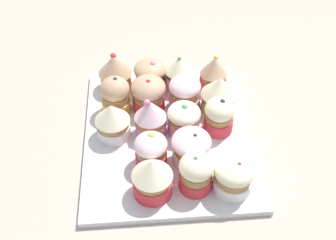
# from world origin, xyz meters

# --- Properties ---
(ground_plane) EXTENTS (1.80, 1.80, 0.03)m
(ground_plane) POSITION_xyz_m (0.00, 0.00, -0.01)
(ground_plane) COLOR #B2A899
(baking_tray) EXTENTS (0.30, 0.36, 0.01)m
(baking_tray) POSITION_xyz_m (0.00, 0.00, 0.01)
(baking_tray) COLOR silver
(baking_tray) RESTS_ON ground_plane
(cupcake_0) EXTENTS (0.05, 0.05, 0.07)m
(cupcake_0) POSITION_xyz_m (-0.10, -0.12, 0.05)
(cupcake_0) COLOR #D1333D
(cupcake_0) RESTS_ON baking_tray
(cupcake_1) EXTENTS (0.06, 0.06, 0.07)m
(cupcake_1) POSITION_xyz_m (-0.03, -0.13, 0.05)
(cupcake_1) COLOR white
(cupcake_1) RESTS_ON baking_tray
(cupcake_2) EXTENTS (0.06, 0.06, 0.07)m
(cupcake_2) POSITION_xyz_m (0.03, -0.13, 0.04)
(cupcake_2) COLOR #D1333D
(cupcake_2) RESTS_ON baking_tray
(cupcake_3) EXTENTS (0.07, 0.07, 0.08)m
(cupcake_3) POSITION_xyz_m (0.09, -0.13, 0.05)
(cupcake_3) COLOR #EFC651
(cupcake_3) RESTS_ON baking_tray
(cupcake_4) EXTENTS (0.07, 0.07, 0.07)m
(cupcake_4) POSITION_xyz_m (-0.10, -0.06, 0.05)
(cupcake_4) COLOR #EFC651
(cupcake_4) RESTS_ON baking_tray
(cupcake_5) EXTENTS (0.06, 0.06, 0.07)m
(cupcake_5) POSITION_xyz_m (-0.04, -0.06, 0.05)
(cupcake_5) COLOR pink
(cupcake_5) RESTS_ON baking_tray
(cupcake_6) EXTENTS (0.06, 0.06, 0.07)m
(cupcake_6) POSITION_xyz_m (0.03, -0.07, 0.05)
(cupcake_6) COLOR #D1333D
(cupcake_6) RESTS_ON baking_tray
(cupcake_7) EXTENTS (0.05, 0.05, 0.08)m
(cupcake_7) POSITION_xyz_m (0.09, -0.06, 0.05)
(cupcake_7) COLOR #EFC651
(cupcake_7) RESTS_ON baking_tray
(cupcake_8) EXTENTS (0.05, 0.05, 0.07)m
(cupcake_8) POSITION_xyz_m (-0.09, -0.00, 0.05)
(cupcake_8) COLOR #D1333D
(cupcake_8) RESTS_ON baking_tray
(cupcake_9) EXTENTS (0.06, 0.06, 0.06)m
(cupcake_9) POSITION_xyz_m (-0.03, -0.00, 0.04)
(cupcake_9) COLOR pink
(cupcake_9) RESTS_ON baking_tray
(cupcake_10) EXTENTS (0.06, 0.06, 0.08)m
(cupcake_10) POSITION_xyz_m (0.03, -0.00, 0.05)
(cupcake_10) COLOR pink
(cupcake_10) RESTS_ON baking_tray
(cupcake_11) EXTENTS (0.06, 0.06, 0.07)m
(cupcake_11) POSITION_xyz_m (0.10, 0.00, 0.05)
(cupcake_11) COLOR white
(cupcake_11) RESTS_ON baking_tray
(cupcake_12) EXTENTS (0.07, 0.07, 0.06)m
(cupcake_12) POSITION_xyz_m (-0.03, 0.07, 0.04)
(cupcake_12) COLOR white
(cupcake_12) RESTS_ON baking_tray
(cupcake_13) EXTENTS (0.05, 0.05, 0.07)m
(cupcake_13) POSITION_xyz_m (0.03, 0.07, 0.04)
(cupcake_13) COLOR #D1333D
(cupcake_13) RESTS_ON baking_tray
(cupcake_14) EXTENTS (0.06, 0.06, 0.06)m
(cupcake_14) POSITION_xyz_m (-0.09, 0.13, 0.04)
(cupcake_14) COLOR white
(cupcake_14) RESTS_ON baking_tray
(cupcake_15) EXTENTS (0.05, 0.05, 0.07)m
(cupcake_15) POSITION_xyz_m (-0.03, 0.12, 0.05)
(cupcake_15) COLOR #D1333D
(cupcake_15) RESTS_ON baking_tray
(cupcake_16) EXTENTS (0.06, 0.06, 0.07)m
(cupcake_16) POSITION_xyz_m (0.03, 0.13, 0.05)
(cupcake_16) COLOR #D1333D
(cupcake_16) RESTS_ON baking_tray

